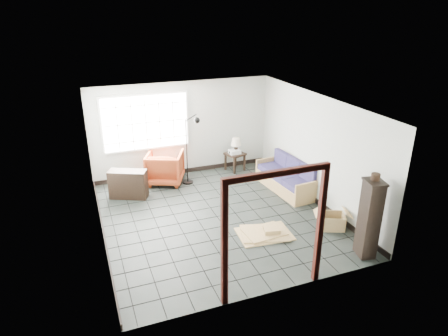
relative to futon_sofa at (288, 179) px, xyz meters
name	(u,v)px	position (x,y,z in m)	size (l,w,h in m)	color
ground	(217,217)	(-2.21, -0.71, -0.30)	(5.50, 5.50, 0.00)	black
room_shell	(216,146)	(-2.21, -0.68, 1.38)	(5.02, 5.52, 2.61)	#B0B6AE
window_panel	(146,122)	(-3.21, 1.99, 1.30)	(2.32, 0.08, 1.52)	silver
doorway_trim	(275,219)	(-2.21, -3.41, 1.08)	(1.80, 0.08, 2.20)	#36110C
futon_sofa	(288,179)	(0.00, 0.00, 0.00)	(0.86, 1.93, 0.83)	#9D7C47
armchair	(165,166)	(-2.85, 1.57, 0.17)	(0.92, 0.86, 0.94)	brown
side_table	(235,156)	(-0.78, 1.69, 0.14)	(0.62, 0.62, 0.53)	black
table_lamp	(236,142)	(-0.75, 1.69, 0.54)	(0.35, 0.35, 0.44)	black
projector	(235,152)	(-0.81, 1.65, 0.28)	(0.33, 0.26, 0.11)	silver
floor_lamp	(192,147)	(-2.17, 1.28, 0.71)	(0.51, 0.33, 1.89)	black
console_shelf	(128,184)	(-3.92, 1.00, 0.06)	(0.98, 0.71, 0.71)	black
tall_shelf	(369,218)	(-0.06, -3.11, 0.49)	(0.41, 0.48, 1.55)	black
pot	(376,177)	(-0.03, -3.08, 1.31)	(0.20, 0.20, 0.12)	black
open_box	(332,221)	(-0.06, -2.05, -0.14)	(0.87, 0.66, 0.45)	#9D784C
cardboard_pile	(265,233)	(-1.52, -1.79, -0.26)	(1.17, 0.95, 0.16)	#9D784C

